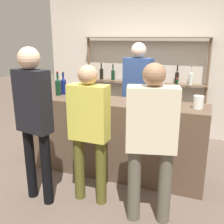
{
  "coord_description": "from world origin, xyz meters",
  "views": [
    {
      "loc": [
        1.17,
        -3.12,
        1.85
      ],
      "look_at": [
        0.0,
        0.0,
        0.88
      ],
      "focal_mm": 42.0,
      "sensor_mm": 36.0,
      "label": 1
    }
  ],
  "objects_px": {
    "counter_bottle_2": "(158,95)",
    "wine_glass": "(78,87)",
    "server_behind_counter": "(138,89)",
    "counter_bottle_1": "(176,94)",
    "counter_bottle_3": "(58,86)",
    "ice_bucket": "(42,87)",
    "customer_center": "(89,126)",
    "cork_jar": "(198,102)",
    "counter_bottle_0": "(64,86)",
    "customer_left": "(34,114)",
    "customer_right": "(151,135)"
  },
  "relations": [
    {
      "from": "wine_glass",
      "to": "customer_left",
      "type": "xyz_separation_m",
      "value": [
        0.01,
        -1.06,
        -0.11
      ]
    },
    {
      "from": "customer_left",
      "to": "customer_right",
      "type": "distance_m",
      "value": 1.27
    },
    {
      "from": "wine_glass",
      "to": "server_behind_counter",
      "type": "height_order",
      "value": "server_behind_counter"
    },
    {
      "from": "cork_jar",
      "to": "wine_glass",
      "type": "bearing_deg",
      "value": 174.15
    },
    {
      "from": "wine_glass",
      "to": "cork_jar",
      "type": "relative_size",
      "value": 1.07
    },
    {
      "from": "counter_bottle_1",
      "to": "counter_bottle_2",
      "type": "bearing_deg",
      "value": -136.88
    },
    {
      "from": "counter_bottle_0",
      "to": "counter_bottle_2",
      "type": "relative_size",
      "value": 0.99
    },
    {
      "from": "counter_bottle_2",
      "to": "cork_jar",
      "type": "relative_size",
      "value": 2.14
    },
    {
      "from": "counter_bottle_2",
      "to": "cork_jar",
      "type": "xyz_separation_m",
      "value": [
        0.47,
        0.01,
        -0.04
      ]
    },
    {
      "from": "counter_bottle_2",
      "to": "counter_bottle_3",
      "type": "distance_m",
      "value": 1.44
    },
    {
      "from": "customer_center",
      "to": "counter_bottle_0",
      "type": "bearing_deg",
      "value": 44.63
    },
    {
      "from": "wine_glass",
      "to": "counter_bottle_2",
      "type": "bearing_deg",
      "value": -8.43
    },
    {
      "from": "counter_bottle_1",
      "to": "counter_bottle_3",
      "type": "distance_m",
      "value": 1.64
    },
    {
      "from": "counter_bottle_2",
      "to": "wine_glass",
      "type": "distance_m",
      "value": 1.2
    },
    {
      "from": "ice_bucket",
      "to": "customer_right",
      "type": "bearing_deg",
      "value": -23.56
    },
    {
      "from": "cork_jar",
      "to": "customer_center",
      "type": "height_order",
      "value": "customer_center"
    },
    {
      "from": "counter_bottle_2",
      "to": "customer_center",
      "type": "height_order",
      "value": "customer_center"
    },
    {
      "from": "wine_glass",
      "to": "cork_jar",
      "type": "distance_m",
      "value": 1.66
    },
    {
      "from": "counter_bottle_2",
      "to": "counter_bottle_3",
      "type": "xyz_separation_m",
      "value": [
        -1.44,
        0.06,
        0.01
      ]
    },
    {
      "from": "server_behind_counter",
      "to": "customer_center",
      "type": "distance_m",
      "value": 1.54
    },
    {
      "from": "counter_bottle_1",
      "to": "cork_jar",
      "type": "height_order",
      "value": "counter_bottle_1"
    },
    {
      "from": "counter_bottle_1",
      "to": "cork_jar",
      "type": "relative_size",
      "value": 2.11
    },
    {
      "from": "counter_bottle_3",
      "to": "server_behind_counter",
      "type": "height_order",
      "value": "server_behind_counter"
    },
    {
      "from": "counter_bottle_3",
      "to": "customer_left",
      "type": "xyz_separation_m",
      "value": [
        0.27,
        -0.94,
        -0.12
      ]
    },
    {
      "from": "ice_bucket",
      "to": "counter_bottle_3",
      "type": "bearing_deg",
      "value": 19.9
    },
    {
      "from": "cork_jar",
      "to": "counter_bottle_1",
      "type": "bearing_deg",
      "value": 148.69
    },
    {
      "from": "counter_bottle_3",
      "to": "customer_right",
      "type": "relative_size",
      "value": 0.21
    },
    {
      "from": "counter_bottle_2",
      "to": "wine_glass",
      "type": "bearing_deg",
      "value": 171.57
    },
    {
      "from": "counter_bottle_1",
      "to": "wine_glass",
      "type": "height_order",
      "value": "counter_bottle_1"
    },
    {
      "from": "server_behind_counter",
      "to": "customer_center",
      "type": "relative_size",
      "value": 1.12
    },
    {
      "from": "counter_bottle_0",
      "to": "customer_center",
      "type": "relative_size",
      "value": 0.2
    },
    {
      "from": "counter_bottle_2",
      "to": "customer_left",
      "type": "distance_m",
      "value": 1.47
    },
    {
      "from": "wine_glass",
      "to": "customer_right",
      "type": "height_order",
      "value": "customer_right"
    },
    {
      "from": "counter_bottle_1",
      "to": "customer_center",
      "type": "relative_size",
      "value": 0.2
    },
    {
      "from": "server_behind_counter",
      "to": "counter_bottle_1",
      "type": "bearing_deg",
      "value": 53.88
    },
    {
      "from": "ice_bucket",
      "to": "counter_bottle_0",
      "type": "bearing_deg",
      "value": 32.94
    },
    {
      "from": "counter_bottle_0",
      "to": "counter_bottle_3",
      "type": "height_order",
      "value": "counter_bottle_3"
    },
    {
      "from": "ice_bucket",
      "to": "cork_jar",
      "type": "distance_m",
      "value": 2.13
    },
    {
      "from": "counter_bottle_3",
      "to": "cork_jar",
      "type": "xyz_separation_m",
      "value": [
        1.91,
        -0.05,
        -0.05
      ]
    },
    {
      "from": "counter_bottle_2",
      "to": "wine_glass",
      "type": "xyz_separation_m",
      "value": [
        -1.18,
        0.18,
        0.0
      ]
    },
    {
      "from": "customer_right",
      "to": "cork_jar",
      "type": "bearing_deg",
      "value": -38.59
    },
    {
      "from": "server_behind_counter",
      "to": "customer_center",
      "type": "height_order",
      "value": "server_behind_counter"
    },
    {
      "from": "counter_bottle_2",
      "to": "wine_glass",
      "type": "height_order",
      "value": "counter_bottle_2"
    },
    {
      "from": "server_behind_counter",
      "to": "customer_center",
      "type": "xyz_separation_m",
      "value": [
        -0.13,
        -1.53,
        -0.12
      ]
    },
    {
      "from": "counter_bottle_1",
      "to": "wine_glass",
      "type": "relative_size",
      "value": 1.97
    },
    {
      "from": "counter_bottle_0",
      "to": "wine_glass",
      "type": "distance_m",
      "value": 0.22
    },
    {
      "from": "counter_bottle_2",
      "to": "counter_bottle_3",
      "type": "bearing_deg",
      "value": 177.8
    },
    {
      "from": "counter_bottle_1",
      "to": "counter_bottle_2",
      "type": "relative_size",
      "value": 0.99
    },
    {
      "from": "counter_bottle_2",
      "to": "ice_bucket",
      "type": "height_order",
      "value": "counter_bottle_2"
    },
    {
      "from": "counter_bottle_3",
      "to": "ice_bucket",
      "type": "height_order",
      "value": "counter_bottle_3"
    }
  ]
}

